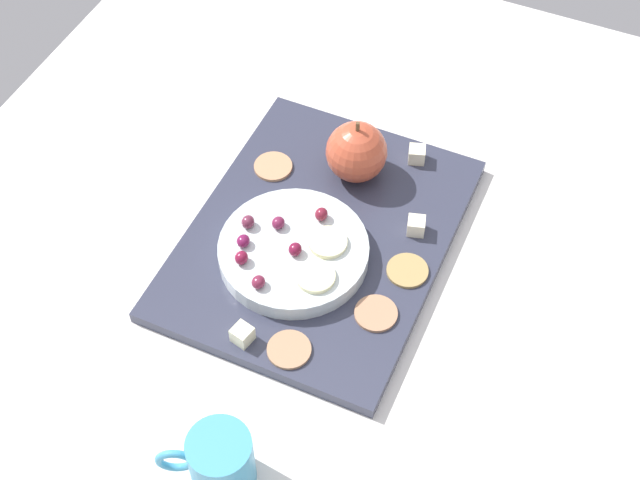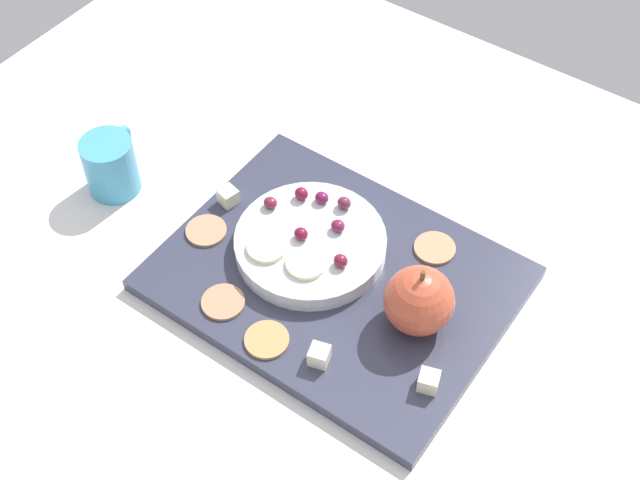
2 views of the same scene
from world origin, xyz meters
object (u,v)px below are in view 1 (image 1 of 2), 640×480
grape_5 (297,250)px  apple_slice_0 (315,276)px  grape_6 (243,241)px  cracker_0 (376,313)px  cup (220,462)px  grape_0 (258,282)px  serving_dish (294,252)px  cheese_cube_2 (417,154)px  apple_slice_1 (328,242)px  cracker_2 (407,271)px  cracker_1 (273,166)px  cracker_3 (289,350)px  grape_3 (249,220)px  platter (319,238)px  cheese_cube_1 (416,226)px  apple_whole (356,152)px  grape_2 (278,223)px  grape_1 (321,214)px  cheese_cube_0 (242,335)px  grape_4 (241,258)px

grape_5 → apple_slice_0: (2.25, 3.40, -0.44)cm
grape_6 → apple_slice_0: grape_6 is taller
cracker_0 → cup: size_ratio=0.53×
grape_0 → apple_slice_0: bearing=123.3°
serving_dish → grape_5: grape_5 is taller
cheese_cube_2 → apple_slice_1: bearing=-12.8°
cracker_2 → cheese_cube_2: bearing=-163.0°
cracker_1 → grape_6: (14.00, 3.07, 2.66)cm
cracker_3 → serving_dish: bearing=-157.2°
grape_3 → apple_slice_1: bearing=96.3°
cracker_1 → cup: size_ratio=0.53×
platter → cheese_cube_2: 17.42cm
apple_slice_0 → cheese_cube_1: bearing=149.2°
serving_dish → cheese_cube_2: serving_dish is taller
grape_0 → grape_5: grape_5 is taller
apple_whole → apple_slice_0: (18.40, 2.73, -1.36)cm
serving_dish → cracker_3: (11.73, 4.94, -0.89)cm
cracker_2 → platter: bearing=-94.8°
cheese_cube_2 → cracker_3: 32.41cm
grape_0 → cracker_0: bearing=103.6°
cracker_3 → apple_slice_0: bearing=-175.2°
serving_dish → grape_2: grape_2 is taller
cracker_0 → grape_0: (3.15, -13.03, 2.66)cm
grape_0 → serving_dish: bearing=169.9°
apple_slice_0 → platter: bearing=-158.8°
serving_dish → cheese_cube_1: bearing=129.1°
platter → grape_0: 11.98cm
cheese_cube_1 → cracker_2: bearing=11.5°
cracker_1 → grape_2: (9.94, 5.63, 2.68)cm
cracker_1 → grape_3: bearing=12.0°
serving_dish → cracker_0: size_ratio=3.61×
apple_slice_0 → cracker_1: bearing=-139.7°
grape_0 → cup: bearing=16.1°
cracker_3 → apple_slice_0: size_ratio=1.08×
grape_1 → apple_slice_1: grape_1 is taller
platter → serving_dish: bearing=-15.8°
cheese_cube_1 → grape_5: bearing=-46.4°
grape_1 → apple_slice_0: grape_1 is taller
apple_whole → cracker_2: size_ratio=1.57×
cup → grape_6: bearing=-157.9°
platter → cheese_cube_1: size_ratio=18.70×
cracker_2 → apple_slice_0: (6.60, -8.76, 2.28)cm
cheese_cube_0 → grape_1: size_ratio=1.23×
cracker_0 → grape_5: bearing=-103.5°
cracker_0 → apple_whole: bearing=-151.2°
cheese_cube_1 → grape_0: 20.81cm
cup → platter: bearing=-173.8°
apple_whole → cracker_2: bearing=44.2°
cracker_0 → cup: 24.66cm
cracker_1 → grape_4: (16.31, 4.03, 2.76)cm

